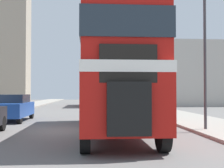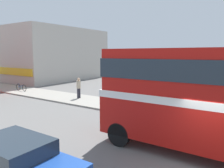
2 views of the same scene
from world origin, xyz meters
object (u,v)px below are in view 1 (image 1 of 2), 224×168
Objects in this scene: car_parked_mid at (12,107)px; street_lamp at (205,38)px; pedestrian_walking at (163,98)px; bus_distant at (98,85)px; bicycle_on_pavement at (141,103)px; double_decker_bus at (112,71)px.

car_parked_mid is 11.36m from street_lamp.
pedestrian_walking is (10.70, 7.33, 0.36)m from car_parked_mid.
bus_distant reaches higher than bicycle_on_pavement.
double_decker_bus is at bearing -103.00° from bicycle_on_pavement.
street_lamp is at bearing -4.18° from double_decker_bus.
double_decker_bus reaches higher than bus_distant.
bicycle_on_pavement is at bearing 87.79° from street_lamp.
double_decker_bus is 6.07× the size of pedestrian_walking.
pedestrian_walking is 0.31× the size of street_lamp.
street_lamp reaches higher than car_parked_mid.
car_parked_mid is (-5.55, -19.36, -1.72)m from bus_distant.
car_parked_mid is at bearing -123.93° from bicycle_on_pavement.
pedestrian_walking is 7.76m from bicycle_on_pavement.
double_decker_bus is 2.56× the size of car_parked_mid.
bus_distant is (0.15, 24.75, -0.03)m from double_decker_bus.
pedestrian_walking is at bearing 67.41° from double_decker_bus.
double_decker_bus is 6.29× the size of bicycle_on_pavement.
car_parked_mid is 2.37× the size of pedestrian_walking.
double_decker_bus is 1.08× the size of bus_distant.
street_lamp is (3.77, -25.04, 1.44)m from bus_distant.
car_parked_mid reaches higher than bicycle_on_pavement.
car_parked_mid is at bearing -145.58° from pedestrian_walking.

